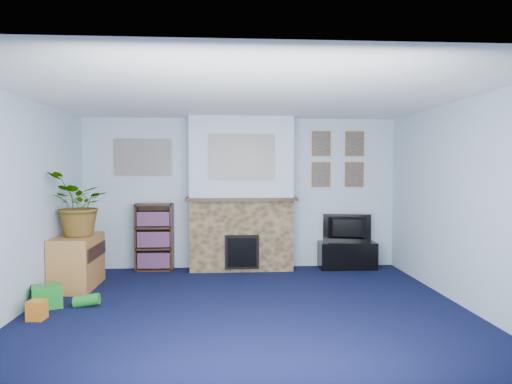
{
  "coord_description": "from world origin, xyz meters",
  "views": [
    {
      "loc": [
        -0.23,
        -5.09,
        1.6
      ],
      "look_at": [
        0.15,
        0.85,
        1.29
      ],
      "focal_mm": 32.0,
      "sensor_mm": 36.0,
      "label": 1
    }
  ],
  "objects": [
    {
      "name": "portrait_tl",
      "position": [
        1.3,
        2.23,
        2.0
      ],
      "size": [
        0.3,
        0.03,
        0.4
      ],
      "primitive_type": "cube",
      "color": "brown",
      "rests_on": "wall_back"
    },
    {
      "name": "toy_block",
      "position": [
        -2.24,
        -0.2,
        0.11
      ],
      "size": [
        0.18,
        0.18,
        0.21
      ],
      "primitive_type": "cube",
      "rotation": [
        0.0,
        0.0,
        -0.07
      ],
      "color": "orange",
      "rests_on": "ground"
    },
    {
      "name": "collage_left",
      "position": [
        -1.55,
        2.23,
        1.78
      ],
      "size": [
        0.9,
        0.03,
        0.58
      ],
      "primitive_type": "cube",
      "color": "gray",
      "rests_on": "wall_back"
    },
    {
      "name": "tv_stand",
      "position": [
        1.69,
        2.03,
        0.23
      ],
      "size": [
        0.9,
        0.38,
        0.43
      ],
      "primitive_type": "cube",
      "color": "black",
      "rests_on": "ground"
    },
    {
      "name": "green_crate",
      "position": [
        -2.3,
        0.23,
        0.14
      ],
      "size": [
        0.4,
        0.37,
        0.26
      ],
      "primitive_type": "cube",
      "rotation": [
        0.0,
        0.0,
        0.42
      ],
      "color": "#198C26",
      "rests_on": "ground"
    },
    {
      "name": "wall_right",
      "position": [
        2.5,
        0.0,
        1.2
      ],
      "size": [
        0.04,
        4.5,
        2.4
      ],
      "primitive_type": "cube",
      "color": "silver",
      "rests_on": "ground"
    },
    {
      "name": "mantel_can",
      "position": [
        0.75,
        2.0,
        1.21
      ],
      "size": [
        0.06,
        0.06,
        0.11
      ],
      "primitive_type": "cylinder",
      "color": "orange",
      "rests_on": "chimney_breast"
    },
    {
      "name": "toy_ball",
      "position": [
        -2.35,
        0.33,
        0.09
      ],
      "size": [
        0.17,
        0.17,
        0.17
      ],
      "primitive_type": "sphere",
      "color": "red",
      "rests_on": "ground"
    },
    {
      "name": "ceiling",
      "position": [
        0.0,
        0.0,
        2.4
      ],
      "size": [
        5.0,
        4.5,
        0.01
      ],
      "primitive_type": "cube",
      "color": "white",
      "rests_on": "wall_back"
    },
    {
      "name": "bookshelf",
      "position": [
        -1.36,
        2.11,
        0.5
      ],
      "size": [
        0.58,
        0.28,
        1.05
      ],
      "color": "black",
      "rests_on": "ground"
    },
    {
      "name": "portrait_bl",
      "position": [
        1.3,
        2.23,
        1.5
      ],
      "size": [
        0.3,
        0.03,
        0.4
      ],
      "primitive_type": "cube",
      "color": "brown",
      "rests_on": "wall_back"
    },
    {
      "name": "mantel_clock",
      "position": [
        -0.01,
        2.0,
        1.22
      ],
      "size": [
        0.11,
        0.07,
        0.15
      ],
      "primitive_type": "cube",
      "color": "gold",
      "rests_on": "chimney_breast"
    },
    {
      "name": "floor",
      "position": [
        0.0,
        0.0,
        0.0
      ],
      "size": [
        5.0,
        4.5,
        0.01
      ],
      "primitive_type": "cube",
      "color": "black",
      "rests_on": "ground"
    },
    {
      "name": "wall_back",
      "position": [
        0.0,
        2.25,
        1.2
      ],
      "size": [
        5.0,
        0.04,
        2.4
      ],
      "primitive_type": "cube",
      "color": "silver",
      "rests_on": "ground"
    },
    {
      "name": "wall_left",
      "position": [
        -2.5,
        0.0,
        1.2
      ],
      "size": [
        0.04,
        4.5,
        2.4
      ],
      "primitive_type": "cube",
      "color": "silver",
      "rests_on": "ground"
    },
    {
      "name": "potted_plant",
      "position": [
        -2.19,
        1.07,
        1.13
      ],
      "size": [
        0.72,
        0.82,
        0.87
      ],
      "primitive_type": "imported",
      "rotation": [
        0.0,
        0.0,
        4.77
      ],
      "color": "#26661E",
      "rests_on": "sideboard"
    },
    {
      "name": "portrait_tr",
      "position": [
        1.85,
        2.23,
        2.0
      ],
      "size": [
        0.3,
        0.03,
        0.4
      ],
      "primitive_type": "cube",
      "color": "brown",
      "rests_on": "wall_back"
    },
    {
      "name": "mantel_candle",
      "position": [
        0.28,
        2.0,
        1.23
      ],
      "size": [
        0.05,
        0.05,
        0.15
      ],
      "primitive_type": "cylinder",
      "color": "#B2BFC6",
      "rests_on": "chimney_breast"
    },
    {
      "name": "television",
      "position": [
        1.69,
        2.05,
        0.64
      ],
      "size": [
        0.76,
        0.26,
        0.44
      ],
      "primitive_type": "imported",
      "rotation": [
        0.0,
        0.0,
        2.93
      ],
      "color": "black",
      "rests_on": "tv_stand"
    },
    {
      "name": "wall_front",
      "position": [
        0.0,
        -2.25,
        1.2
      ],
      "size": [
        5.0,
        0.04,
        2.4
      ],
      "primitive_type": "cube",
      "color": "silver",
      "rests_on": "ground"
    },
    {
      "name": "sideboard",
      "position": [
        -2.24,
        1.12,
        0.35
      ],
      "size": [
        0.5,
        0.9,
        0.7
      ],
      "primitive_type": "cube",
      "color": "#B37539",
      "rests_on": "ground"
    },
    {
      "name": "toy_tube",
      "position": [
        -1.86,
        0.24,
        0.07
      ],
      "size": [
        0.31,
        0.14,
        0.17
      ],
      "primitive_type": "cylinder",
      "rotation": [
        0.0,
        1.43,
        0.0
      ],
      "color": "#198C26",
      "rests_on": "ground"
    },
    {
      "name": "portrait_br",
      "position": [
        1.85,
        2.23,
        1.5
      ],
      "size": [
        0.3,
        0.03,
        0.4
      ],
      "primitive_type": "cube",
      "color": "brown",
      "rests_on": "wall_back"
    },
    {
      "name": "mantel_teddy",
      "position": [
        -0.55,
        2.0,
        1.22
      ],
      "size": [
        0.12,
        0.12,
        0.12
      ],
      "primitive_type": "sphere",
      "color": "gray",
      "rests_on": "chimney_breast"
    },
    {
      "name": "chimney_breast",
      "position": [
        0.0,
        2.05,
        1.18
      ],
      "size": [
        1.72,
        0.5,
        2.4
      ],
      "color": "brown",
      "rests_on": "ground"
    },
    {
      "name": "collage_main",
      "position": [
        0.0,
        1.84,
        1.78
      ],
      "size": [
        1.0,
        0.03,
        0.68
      ],
      "primitive_type": "cube",
      "color": "gray",
      "rests_on": "chimney_breast"
    }
  ]
}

